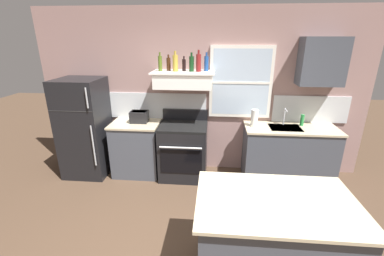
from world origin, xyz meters
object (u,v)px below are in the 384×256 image
object	(u,v)px
stove_range	(184,150)
paper_towel_roll	(254,118)
bottle_olive_oil_square	(160,63)
kitchen_island	(272,241)
toaster	(139,117)
refrigerator	(85,128)
bottle_brown_stout	(169,64)
bottle_champagne_gold_foil	(175,63)
dish_soap_bottle	(302,120)
bottle_blue_liqueur	(206,63)
bottle_red_label_wine	(199,63)
bottle_balsamic_dark	(184,65)
bottle_dark_green_wine	(192,64)

from	to	relation	value
stove_range	paper_towel_roll	size ratio (longest dim) A/B	4.04
stove_range	bottle_olive_oil_square	distance (m)	1.45
bottle_olive_oil_square	kitchen_island	distance (m)	2.84
toaster	refrigerator	bearing A→B (deg)	-174.13
bottle_brown_stout	paper_towel_roll	world-z (taller)	bottle_brown_stout
bottle_olive_oil_square	bottle_champagne_gold_foil	bearing A→B (deg)	-5.47
refrigerator	bottle_olive_oil_square	xyz separation A→B (m)	(1.29, 0.12, 1.05)
paper_towel_roll	dish_soap_bottle	xyz separation A→B (m)	(0.76, 0.10, -0.04)
bottle_blue_liqueur	dish_soap_bottle	distance (m)	1.76
bottle_champagne_gold_foil	bottle_red_label_wine	bearing A→B (deg)	1.59
bottle_olive_oil_square	bottle_balsamic_dark	distance (m)	0.37
refrigerator	stove_range	size ratio (longest dim) A/B	1.49
bottle_brown_stout	paper_towel_roll	distance (m)	1.58
bottle_blue_liqueur	refrigerator	bearing A→B (deg)	-174.88
refrigerator	bottle_red_label_wine	size ratio (longest dim) A/B	5.11
bottle_red_label_wine	bottle_brown_stout	bearing A→B (deg)	172.97
stove_range	bottle_champagne_gold_foil	xyz separation A→B (m)	(-0.12, 0.08, 1.41)
bottle_olive_oil_square	dish_soap_bottle	bearing A→B (deg)	0.91
bottle_champagne_gold_foil	paper_towel_roll	world-z (taller)	bottle_champagne_gold_foil
bottle_brown_stout	bottle_dark_green_wine	size ratio (longest dim) A/B	0.87
stove_range	paper_towel_roll	xyz separation A→B (m)	(1.12, 0.04, 0.58)
bottle_brown_stout	bottle_blue_liqueur	world-z (taller)	bottle_blue_liqueur
toaster	bottle_blue_liqueur	distance (m)	1.38
bottle_blue_liqueur	kitchen_island	distance (m)	2.61
bottle_dark_green_wine	dish_soap_bottle	bearing A→B (deg)	1.49
toaster	bottle_brown_stout	size ratio (longest dim) A/B	1.22
refrigerator	bottle_brown_stout	bearing A→B (deg)	6.82
bottle_olive_oil_square	bottle_red_label_wine	xyz separation A→B (m)	(0.59, -0.01, 0.02)
kitchen_island	refrigerator	bearing A→B (deg)	144.88
kitchen_island	dish_soap_bottle	bearing A→B (deg)	68.21
bottle_red_label_wine	dish_soap_bottle	bearing A→B (deg)	1.69
bottle_red_label_wine	refrigerator	bearing A→B (deg)	-176.60
toaster	paper_towel_roll	bearing A→B (deg)	-1.04
bottle_brown_stout	bottle_blue_liqueur	xyz separation A→B (m)	(0.58, 0.01, 0.01)
stove_range	bottle_blue_liqueur	size ratio (longest dim) A/B	3.90
bottle_champagne_gold_foil	bottle_dark_green_wine	distance (m)	0.25
bottle_balsamic_dark	kitchen_island	distance (m)	2.68
bottle_olive_oil_square	bottle_red_label_wine	world-z (taller)	bottle_red_label_wine
toaster	kitchen_island	xyz separation A→B (m)	(1.79, -2.00, -0.55)
refrigerator	stove_range	world-z (taller)	refrigerator
stove_range	bottle_brown_stout	world-z (taller)	bottle_brown_stout
refrigerator	bottle_champagne_gold_foil	size ratio (longest dim) A/B	5.38
bottle_dark_green_wine	bottle_red_label_wine	world-z (taller)	bottle_red_label_wine
paper_towel_roll	bottle_champagne_gold_foil	bearing A→B (deg)	178.08
bottle_champagne_gold_foil	bottle_red_label_wine	distance (m)	0.35
bottle_champagne_gold_foil	bottle_red_label_wine	world-z (taller)	bottle_red_label_wine
bottle_blue_liqueur	dish_soap_bottle	size ratio (longest dim) A/B	1.55
bottle_champagne_gold_foil	dish_soap_bottle	distance (m)	2.18
stove_range	bottle_red_label_wine	distance (m)	1.44
toaster	bottle_dark_green_wine	world-z (taller)	bottle_dark_green_wine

